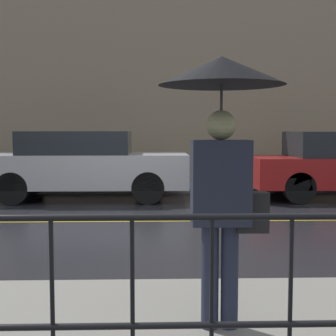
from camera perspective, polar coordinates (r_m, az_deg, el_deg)
The scene contains 7 objects.
ground_plane at distance 8.34m, azimuth -5.32°, elevation -6.47°, with size 80.00×80.00×0.00m, color black.
sidewalk_far at distance 12.76m, azimuth -4.05°, elevation -2.36°, with size 28.00×1.82×0.11m.
lane_marking at distance 8.34m, azimuth -5.32°, elevation -6.44°, with size 25.20×0.12×0.01m.
building_storefront at distance 13.81m, azimuth -3.94°, elevation 11.04°, with size 28.00×0.30×6.30m.
railing_foreground at distance 2.56m, azimuth -13.95°, elevation -14.12°, with size 12.00×0.04×1.06m.
pedestrian at distance 3.46m, azimuth 6.61°, elevation 5.50°, with size 0.93×0.93×2.02m.
car_silver at distance 10.96m, azimuth -10.29°, elevation 0.43°, with size 4.70×1.75×1.58m.
Camera 1 is at (0.53, -8.16, 1.60)m, focal length 50.00 mm.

